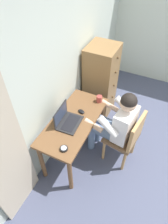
{
  "coord_description": "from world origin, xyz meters",
  "views": [
    {
      "loc": [
        -1.81,
        1.0,
        2.62
      ],
      "look_at": [
        -0.21,
        1.76,
        0.84
      ],
      "focal_mm": 31.65,
      "sensor_mm": 36.0,
      "label": 1
    }
  ],
  "objects_px": {
    "person_seated": "(116,122)",
    "dresser": "(101,82)",
    "chair": "(126,137)",
    "coffee_mug": "(99,99)",
    "desk_clock": "(64,149)",
    "laptop": "(67,120)",
    "computer_mouse": "(81,111)",
    "desk": "(74,126)"
  },
  "relations": [
    {
      "from": "coffee_mug",
      "to": "desk_clock",
      "type": "bearing_deg",
      "value": 176.99
    },
    {
      "from": "desk",
      "to": "computer_mouse",
      "type": "bearing_deg",
      "value": -9.33
    },
    {
      "from": "desk",
      "to": "laptop",
      "type": "xyz_separation_m",
      "value": [
        -0.08,
        0.06,
        0.18
      ]
    },
    {
      "from": "laptop",
      "to": "desk_clock",
      "type": "distance_m",
      "value": 0.41
    },
    {
      "from": "desk",
      "to": "chair",
      "type": "xyz_separation_m",
      "value": [
        0.22,
        -0.68,
        -0.11
      ]
    },
    {
      "from": "computer_mouse",
      "to": "coffee_mug",
      "type": "height_order",
      "value": "coffee_mug"
    },
    {
      "from": "chair",
      "to": "desk_clock",
      "type": "relative_size",
      "value": 9.93
    },
    {
      "from": "chair",
      "to": "laptop",
      "type": "xyz_separation_m",
      "value": [
        -0.3,
        0.73,
        0.28
      ]
    },
    {
      "from": "desk",
      "to": "coffee_mug",
      "type": "height_order",
      "value": "coffee_mug"
    },
    {
      "from": "person_seated",
      "to": "coffee_mug",
      "type": "bearing_deg",
      "value": 55.09
    },
    {
      "from": "laptop",
      "to": "desk_clock",
      "type": "relative_size",
      "value": 3.94
    },
    {
      "from": "desk",
      "to": "computer_mouse",
      "type": "xyz_separation_m",
      "value": [
        0.17,
        -0.03,
        0.14
      ]
    },
    {
      "from": "computer_mouse",
      "to": "desk_clock",
      "type": "height_order",
      "value": "computer_mouse"
    },
    {
      "from": "person_seated",
      "to": "desk_clock",
      "type": "relative_size",
      "value": 13.46
    },
    {
      "from": "chair",
      "to": "coffee_mug",
      "type": "height_order",
      "value": "chair"
    },
    {
      "from": "person_seated",
      "to": "dresser",
      "type": "bearing_deg",
      "value": 33.7
    },
    {
      "from": "desk",
      "to": "person_seated",
      "type": "xyz_separation_m",
      "value": [
        0.24,
        -0.49,
        0.07
      ]
    },
    {
      "from": "desk",
      "to": "computer_mouse",
      "type": "relative_size",
      "value": 11.6
    },
    {
      "from": "dresser",
      "to": "coffee_mug",
      "type": "distance_m",
      "value": 0.63
    },
    {
      "from": "laptop",
      "to": "computer_mouse",
      "type": "distance_m",
      "value": 0.26
    },
    {
      "from": "chair",
      "to": "desk_clock",
      "type": "height_order",
      "value": "chair"
    },
    {
      "from": "dresser",
      "to": "coffee_mug",
      "type": "xyz_separation_m",
      "value": [
        -0.58,
        -0.21,
        0.15
      ]
    },
    {
      "from": "desk",
      "to": "person_seated",
      "type": "relative_size",
      "value": 0.96
    },
    {
      "from": "laptop",
      "to": "coffee_mug",
      "type": "relative_size",
      "value": 2.96
    },
    {
      "from": "computer_mouse",
      "to": "desk_clock",
      "type": "xyz_separation_m",
      "value": [
        -0.62,
        -0.08,
        -0.0
      ]
    },
    {
      "from": "laptop",
      "to": "computer_mouse",
      "type": "relative_size",
      "value": 3.55
    },
    {
      "from": "dresser",
      "to": "person_seated",
      "type": "xyz_separation_m",
      "value": [
        -0.81,
        -0.54,
        0.05
      ]
    },
    {
      "from": "person_seated",
      "to": "computer_mouse",
      "type": "distance_m",
      "value": 0.48
    },
    {
      "from": "desk",
      "to": "person_seated",
      "type": "height_order",
      "value": "person_seated"
    },
    {
      "from": "desk_clock",
      "to": "chair",
      "type": "bearing_deg",
      "value": -40.27
    },
    {
      "from": "person_seated",
      "to": "laptop",
      "type": "distance_m",
      "value": 0.64
    },
    {
      "from": "coffee_mug",
      "to": "laptop",
      "type": "bearing_deg",
      "value": 158.71
    },
    {
      "from": "chair",
      "to": "desk",
      "type": "bearing_deg",
      "value": 107.97
    },
    {
      "from": "laptop",
      "to": "computer_mouse",
      "type": "xyz_separation_m",
      "value": [
        0.25,
        -0.08,
        -0.04
      ]
    },
    {
      "from": "desk",
      "to": "coffee_mug",
      "type": "distance_m",
      "value": 0.53
    },
    {
      "from": "chair",
      "to": "coffee_mug",
      "type": "bearing_deg",
      "value": 63.54
    },
    {
      "from": "dresser",
      "to": "desk_clock",
      "type": "height_order",
      "value": "dresser"
    },
    {
      "from": "dresser",
      "to": "coffee_mug",
      "type": "bearing_deg",
      "value": -160.29
    },
    {
      "from": "chair",
      "to": "laptop",
      "type": "height_order",
      "value": "laptop"
    },
    {
      "from": "desk_clock",
      "to": "coffee_mug",
      "type": "height_order",
      "value": "coffee_mug"
    },
    {
      "from": "chair",
      "to": "desk_clock",
      "type": "xyz_separation_m",
      "value": [
        -0.67,
        0.57,
        0.25
      ]
    },
    {
      "from": "desk",
      "to": "laptop",
      "type": "bearing_deg",
      "value": 143.64
    }
  ]
}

